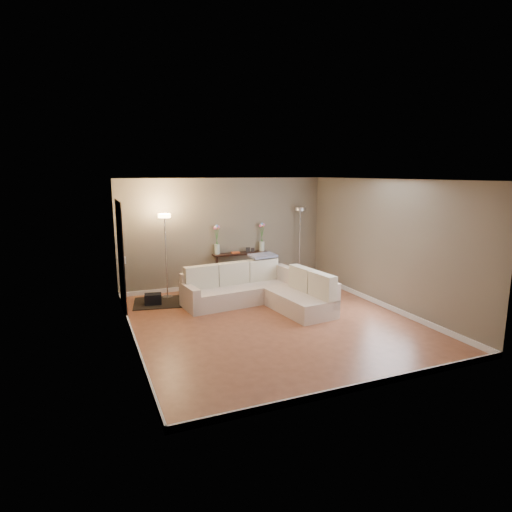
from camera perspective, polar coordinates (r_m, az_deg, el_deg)
name	(u,v)px	position (r m, az deg, el deg)	size (l,w,h in m)	color
floor	(272,322)	(8.02, 2.20, -8.79)	(5.00, 5.50, 0.01)	#985437
ceiling	(274,179)	(7.55, 2.35, 10.19)	(5.00, 5.50, 0.01)	white
wall_back	(225,233)	(10.22, -4.20, 3.05)	(5.00, 0.02, 2.60)	#776E5C
wall_front	(368,292)	(5.36, 14.72, -4.64)	(5.00, 0.02, 2.60)	#776E5C
wall_left	(128,264)	(7.03, -16.66, -1.05)	(0.02, 5.50, 2.60)	#776E5C
wall_right	(386,244)	(9.01, 16.96, 1.51)	(0.02, 5.50, 2.60)	#776E5C
baseboard_back	(226,284)	(10.44, -4.06, -3.78)	(5.00, 0.03, 0.10)	white
baseboard_front	(362,386)	(5.83, 13.94, -16.49)	(5.00, 0.03, 0.10)	white
baseboard_left	(134,339)	(7.39, -15.93, -10.56)	(0.03, 5.50, 0.10)	white
baseboard_right	(382,304)	(9.27, 16.40, -6.14)	(0.03, 5.50, 0.10)	white
doorway	(121,257)	(8.73, -17.57, -0.14)	(0.02, 1.20, 2.20)	black
switch_plate	(125,260)	(7.88, -17.06, -0.54)	(0.02, 0.08, 0.12)	white
sectional_sofa	(260,290)	(8.92, 0.55, -4.61)	(2.62, 2.35, 0.84)	beige
throw_blanket	(263,256)	(9.49, 0.90, 0.06)	(0.60, 0.35, 0.05)	slate
console_table	(237,267)	(10.35, -2.58, -1.51)	(1.35, 0.39, 0.83)	black
leaning_mirror	(237,236)	(10.40, -2.48, 2.65)	(0.95, 0.07, 0.75)	black
table_decor	(240,252)	(10.26, -2.10, 0.57)	(0.57, 0.13, 0.13)	orange
flower_vase_left	(217,242)	(10.08, -5.23, 1.88)	(0.15, 0.13, 0.71)	silver
flower_vase_right	(262,239)	(10.45, 0.79, 2.25)	(0.15, 0.13, 0.71)	silver
floor_lamp_lit	(165,239)	(9.42, -12.00, 2.23)	(0.30, 0.30, 1.86)	silver
floor_lamp_unlit	(300,229)	(10.76, 5.88, 3.54)	(0.34, 0.34, 1.87)	silver
charcoal_rug	(163,302)	(9.36, -12.28, -6.03)	(1.21, 0.91, 0.02)	black
black_bag	(153,299)	(9.24, -13.56, -5.60)	(0.34, 0.24, 0.22)	black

